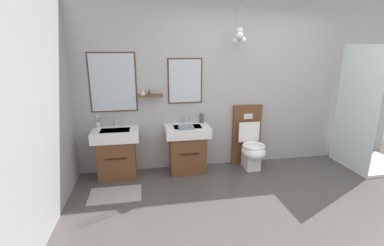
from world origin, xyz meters
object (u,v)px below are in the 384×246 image
Objects in this scene: vanity_sink_right at (187,147)px; soap_dispenser at (202,118)px; toilet at (250,145)px; toothbrush_cup at (98,124)px; folded_hand_towel at (186,127)px; vanity_sink_left at (117,152)px; shower_tray at (366,143)px.

soap_dispenser is (0.27, 0.16, 0.42)m from vanity_sink_right.
vanity_sink_right is 1.03m from toilet.
toothbrush_cup is 1.59m from soap_dispenser.
toilet is at bearing 6.15° from folded_hand_towel.
vanity_sink_right is (1.07, 0.00, 0.00)m from vanity_sink_left.
vanity_sink_right is at bearing 0.00° from vanity_sink_left.
toilet is (1.03, -0.01, -0.02)m from vanity_sink_right.
vanity_sink_right is at bearing 72.59° from folded_hand_towel.
soap_dispenser is at bearing 167.37° from toilet.
toilet reaches higher than soap_dispenser.
vanity_sink_right is at bearing 173.28° from shower_tray.
vanity_sink_right is 1.39m from toothbrush_cup.
soap_dispenser is 2.70m from shower_tray.
toilet reaches higher than vanity_sink_right.
vanity_sink_left is at bearing 179.67° from toilet.
vanity_sink_left and vanity_sink_right have the same top height.
shower_tray is (3.96, -0.34, 0.01)m from vanity_sink_left.
soap_dispenser is (1.34, 0.16, 0.42)m from vanity_sink_left.
folded_hand_towel is (1.29, -0.28, -0.04)m from toothbrush_cup.
vanity_sink_left is at bearing 172.93° from folded_hand_towel.
folded_hand_towel is at bearing -107.41° from vanity_sink_right.
folded_hand_towel is (-0.04, -0.13, 0.36)m from vanity_sink_right.
vanity_sink_right is 0.74× the size of toilet.
soap_dispenser is at bearing 0.35° from toothbrush_cup.
shower_tray is (2.62, -0.50, -0.42)m from soap_dispenser.
shower_tray is at bearing -6.72° from vanity_sink_right.
vanity_sink_right is 3.96× the size of soap_dispenser.
folded_hand_towel is at bearing -7.07° from vanity_sink_left.
toothbrush_cup is at bearing 167.86° from folded_hand_towel.
toilet is at bearing -0.33° from vanity_sink_left.
toothbrush_cup is at bearing 176.09° from toilet.
toilet is 5.35× the size of soap_dispenser.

